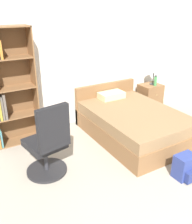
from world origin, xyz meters
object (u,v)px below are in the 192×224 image
object	(u,v)px
bed	(131,122)
bookshelf	(1,88)
nightstand	(150,98)
office_chair	(48,145)
water_bottle	(155,81)
table_lamp	(154,68)
backpack_blue	(186,167)

from	to	relation	value
bed	bookshelf	bearing A→B (deg)	157.52
nightstand	office_chair	bearing A→B (deg)	-158.66
water_bottle	nightstand	bearing A→B (deg)	105.18
office_chair	nightstand	size ratio (longest dim) A/B	1.83
table_lamp	office_chair	bearing A→B (deg)	-158.98
bookshelf	office_chair	bearing A→B (deg)	-75.97
bookshelf	nightstand	world-z (taller)	bookshelf
bookshelf	office_chair	xyz separation A→B (m)	(0.30, -1.19, -0.53)
office_chair	nightstand	distance (m)	3.02
bookshelf	table_lamp	xyz separation A→B (m)	(3.15, -0.09, -0.04)
bookshelf	nightstand	size ratio (longest dim) A/B	3.21
bed	table_lamp	xyz separation A→B (m)	(1.14, 0.74, 0.71)
nightstand	bed	bearing A→B (deg)	-146.04
office_chair	backpack_blue	bearing A→B (deg)	-32.13
office_chair	backpack_blue	world-z (taller)	office_chair
table_lamp	backpack_blue	distance (m)	2.58
water_bottle	bookshelf	bearing A→B (deg)	176.46
office_chair	table_lamp	world-z (taller)	office_chair
table_lamp	water_bottle	bearing A→B (deg)	-104.82
bookshelf	water_bottle	world-z (taller)	bookshelf
nightstand	table_lamp	size ratio (longest dim) A/B	1.30
table_lamp	backpack_blue	world-z (taller)	table_lamp
office_chair	bookshelf	bearing A→B (deg)	104.03
nightstand	backpack_blue	world-z (taller)	nightstand
table_lamp	water_bottle	distance (m)	0.28
bookshelf	office_chair	distance (m)	1.34
backpack_blue	office_chair	bearing A→B (deg)	147.87
nightstand	backpack_blue	size ratio (longest dim) A/B	1.75
table_lamp	backpack_blue	size ratio (longest dim) A/B	1.34
backpack_blue	table_lamp	bearing A→B (deg)	59.28
bookshelf	bed	distance (m)	2.30
bed	table_lamp	distance (m)	1.53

